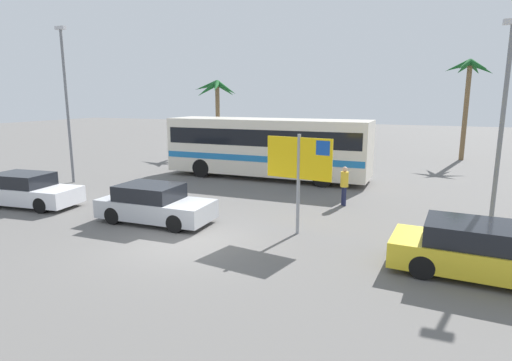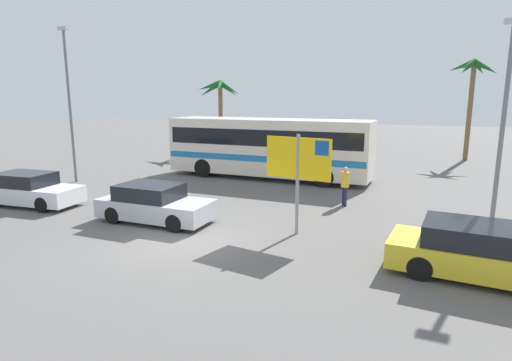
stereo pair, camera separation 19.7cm
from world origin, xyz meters
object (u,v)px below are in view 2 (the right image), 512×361
ferry_sign (299,162)px  car_white (29,190)px  car_yellow (482,253)px  car_silver (154,204)px  bus_front_coach (269,145)px  pedestrian_by_bus (345,183)px

ferry_sign → car_white: bearing=-167.4°
car_white → car_yellow: 16.21m
car_white → car_silver: (6.06, 0.13, 0.00)m
bus_front_coach → ferry_sign: (4.37, -8.50, 0.54)m
car_silver → car_white: bearing=-179.9°
car_silver → bus_front_coach: bearing=84.5°
ferry_sign → car_silver: (-5.07, -0.66, -1.69)m
ferry_sign → car_silver: bearing=-164.0°
bus_front_coach → car_white: bus_front_coach is taller
car_silver → car_yellow: same height
car_yellow → pedestrian_by_bus: bearing=132.4°
car_silver → pedestrian_by_bus: (5.71, 4.80, 0.30)m
ferry_sign → car_yellow: 5.53m
ferry_sign → car_yellow: size_ratio=0.71×
car_white → car_silver: 6.07m
bus_front_coach → car_silver: 9.26m
bus_front_coach → ferry_sign: bearing=-62.8°
car_silver → pedestrian_by_bus: bearing=38.9°
bus_front_coach → ferry_sign: ferry_sign is taller
ferry_sign → car_white: (-11.13, -0.79, -1.69)m
bus_front_coach → car_white: 11.55m
bus_front_coach → car_yellow: 13.74m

